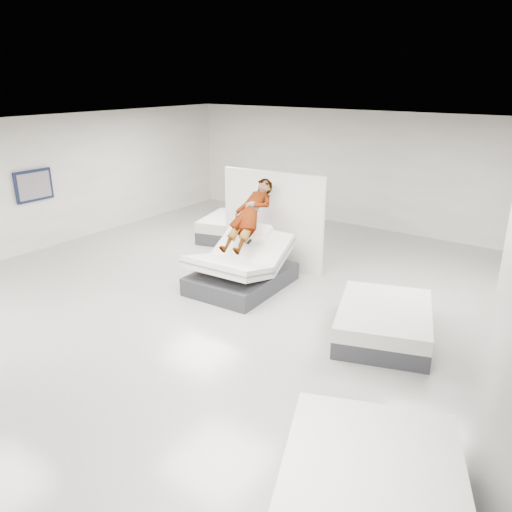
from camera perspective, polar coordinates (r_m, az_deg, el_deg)
name	(u,v)px	position (r m, az deg, el deg)	size (l,w,h in m)	color
room	(211,234)	(8.30, -5.21, 2.57)	(14.00, 14.04, 3.20)	#A6A49D
hero_bed	(241,269)	(10.07, -1.67, -1.54)	(1.63, 2.11, 1.18)	#343438
person	(250,224)	(10.02, -0.73, 3.67)	(0.67, 0.44, 1.83)	slate
remote	(249,242)	(9.70, -0.78, 1.64)	(0.05, 0.14, 0.03)	black
divider_panel	(273,220)	(10.97, 1.93, 4.09)	(2.37, 0.11, 2.15)	white
flat_bed_right_far	(384,322)	(8.49, 14.40, -7.34)	(1.98, 2.28, 0.53)	#343438
flat_bed_right_near	(370,504)	(5.29, 12.95, -25.86)	(2.41, 2.72, 0.62)	#343438
flat_bed_left_far	(246,230)	(12.99, -1.14, 3.04)	(2.50, 2.12, 0.59)	#343438
wall_poster	(34,186)	(13.11, -24.04, 7.36)	(0.06, 0.95, 0.75)	black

